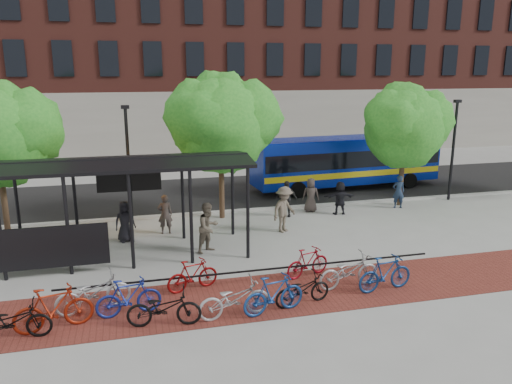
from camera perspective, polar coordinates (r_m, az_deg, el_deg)
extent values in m
plane|color=#9E9E99|center=(20.58, 6.07, -4.90)|extent=(160.00, 160.00, 0.00)
cube|color=black|center=(27.92, 0.43, 0.22)|extent=(160.00, 8.00, 0.01)
cube|color=#B7B7B2|center=(24.19, 2.82, -1.82)|extent=(160.00, 0.25, 0.12)
cube|color=maroon|center=(15.58, 5.46, -11.22)|extent=(24.00, 3.00, 0.01)
cube|color=black|center=(16.01, -0.10, -10.44)|extent=(12.00, 0.05, 0.95)
cube|color=maroon|center=(47.48, 6.98, 17.88)|extent=(55.00, 14.00, 20.00)
cylinder|color=black|center=(17.63, -27.22, -4.00)|extent=(0.12, 0.12, 3.30)
cylinder|color=black|center=(20.17, -25.58, -1.71)|extent=(0.12, 0.12, 3.30)
cylinder|color=black|center=(17.27, -20.74, -3.69)|extent=(0.12, 0.12, 3.30)
cylinder|color=black|center=(19.85, -19.93, -1.40)|extent=(0.12, 0.12, 3.30)
cylinder|color=black|center=(17.13, -14.09, -3.33)|extent=(0.12, 0.12, 3.30)
cylinder|color=black|center=(19.74, -14.16, -1.07)|extent=(0.12, 0.12, 3.30)
cylinder|color=black|center=(17.23, -7.43, -2.92)|extent=(0.12, 0.12, 3.30)
cylinder|color=black|center=(19.82, -8.38, -0.72)|extent=(0.12, 0.12, 3.30)
cylinder|color=black|center=(17.56, -0.94, -2.48)|extent=(0.12, 0.12, 3.30)
cylinder|color=black|center=(20.11, -2.70, -0.38)|extent=(0.12, 0.12, 3.30)
cube|color=black|center=(17.57, -23.83, -5.92)|extent=(4.50, 0.08, 1.40)
cube|color=black|center=(17.38, -17.75, 2.79)|extent=(10.60, 1.65, 0.29)
cube|color=black|center=(18.76, -17.52, 3.58)|extent=(10.60, 1.65, 0.29)
cube|color=black|center=(19.52, -17.34, 2.77)|extent=(9.00, 0.10, 0.40)
cube|color=black|center=(19.66, -14.29, 1.12)|extent=(2.40, 0.12, 0.70)
cube|color=#FF7200|center=(19.74, -14.29, 1.17)|extent=(2.20, 0.02, 0.55)
cylinder|color=#382619|center=(22.81, -26.78, -1.35)|extent=(0.24, 0.24, 2.38)
sphere|color=#237B20|center=(22.27, -25.02, 6.62)|extent=(3.20, 3.20, 3.20)
cylinder|color=#382619|center=(22.54, -3.94, 0.14)|extent=(0.24, 0.24, 2.52)
sphere|color=#237B20|center=(22.03, -4.07, 7.59)|extent=(4.20, 4.20, 4.20)
sphere|color=#237B20|center=(22.40, -1.50, 8.50)|extent=(3.36, 3.36, 3.36)
sphere|color=#237B20|center=(21.56, -6.16, 8.48)|extent=(3.15, 3.15, 3.15)
sphere|color=#237B20|center=(22.37, -4.03, 9.75)|extent=(2.94, 2.94, 2.94)
cylinder|color=#382619|center=(25.68, 16.23, 1.04)|extent=(0.24, 0.24, 2.27)
sphere|color=#237B20|center=(25.25, 16.64, 6.93)|extent=(3.80, 3.80, 3.80)
sphere|color=#237B20|center=(25.89, 18.28, 7.64)|extent=(3.04, 3.04, 3.04)
sphere|color=#237B20|center=(24.57, 15.52, 7.77)|extent=(2.85, 2.85, 2.85)
sphere|color=#237B20|center=(25.57, 16.50, 8.82)|extent=(2.66, 2.66, 2.66)
cylinder|color=black|center=(22.24, -14.34, 2.82)|extent=(0.14, 0.14, 5.00)
cube|color=black|center=(21.91, -14.74, 9.38)|extent=(0.35, 0.20, 0.15)
cylinder|color=black|center=(27.31, 21.57, 4.27)|extent=(0.14, 0.14, 5.00)
cube|color=black|center=(27.04, 22.05, 9.60)|extent=(0.35, 0.20, 0.15)
cube|color=#071E8E|center=(28.55, 10.30, 3.64)|extent=(10.90, 3.16, 2.46)
cube|color=black|center=(28.52, 10.32, 4.04)|extent=(10.69, 3.18, 0.90)
cube|color=yellow|center=(28.66, 10.25, 2.45)|extent=(10.80, 3.20, 0.31)
cube|color=#071E8E|center=(28.37, 10.41, 6.00)|extent=(10.67, 2.91, 0.16)
cylinder|color=black|center=(26.28, 4.82, 0.25)|extent=(0.88, 0.32, 0.86)
cylinder|color=black|center=(28.37, 2.96, 1.30)|extent=(0.88, 0.32, 0.86)
cylinder|color=black|center=(29.64, 17.13, 1.24)|extent=(0.88, 0.32, 0.86)
cylinder|color=black|center=(31.51, 14.69, 2.13)|extent=(0.88, 0.32, 0.86)
imported|color=black|center=(14.16, -26.12, -13.15)|extent=(1.89, 0.67, 0.99)
imported|color=maroon|center=(14.17, -22.14, -12.24)|extent=(2.07, 0.98, 1.20)
imported|color=gray|center=(14.86, -18.12, -10.87)|extent=(2.21, 1.28, 1.10)
imported|color=navy|center=(14.34, -14.35, -11.56)|extent=(1.84, 0.75, 1.08)
imported|color=black|center=(13.62, -10.47, -12.89)|extent=(2.03, 0.94, 1.03)
imported|color=maroon|center=(15.51, -7.26, -9.38)|extent=(1.72, 0.92, 1.00)
imported|color=#A1A1A4|center=(13.85, -2.49, -12.09)|extent=(2.10, 0.95, 1.07)
imported|color=navy|center=(14.03, 2.04, -11.61)|extent=(1.93, 0.91, 1.12)
imported|color=black|center=(14.60, 5.32, -11.03)|extent=(1.84, 0.95, 0.92)
imported|color=maroon|center=(16.44, 5.93, -8.00)|extent=(1.70, 0.93, 0.98)
imported|color=#97989A|center=(15.83, 10.55, -8.87)|extent=(2.11, 0.96, 1.07)
imported|color=navy|center=(15.83, 14.55, -9.01)|extent=(1.92, 0.77, 1.12)
imported|color=black|center=(20.16, -14.76, -3.26)|extent=(0.91, 0.73, 1.63)
imported|color=#37302C|center=(20.75, -10.35, -2.50)|extent=(0.60, 0.40, 1.65)
imported|color=brown|center=(20.64, 3.22, -1.99)|extent=(1.43, 1.26, 1.93)
imported|color=black|center=(22.84, 3.47, -0.77)|extent=(1.05, 0.65, 1.67)
imported|color=black|center=(23.47, 9.57, -0.67)|extent=(1.49, 0.61, 1.56)
imported|color=#3F3632|center=(23.72, 6.28, -0.34)|extent=(0.90, 0.72, 1.61)
imported|color=#1C2B43|center=(25.18, 15.97, 0.04)|extent=(0.66, 0.50, 1.62)
imported|color=#625849|center=(18.44, -5.46, -4.06)|extent=(1.15, 1.10, 1.87)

